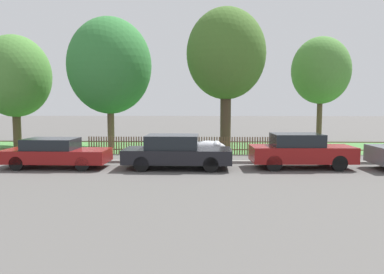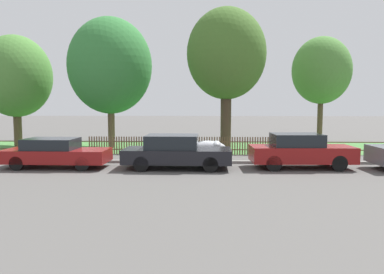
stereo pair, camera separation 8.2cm
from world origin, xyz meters
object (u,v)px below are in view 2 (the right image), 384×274
(parked_car_navy_estate, at_px, (176,152))
(tree_mid_park, at_px, (226,55))
(parked_car_red_compact, at_px, (300,151))
(covered_motorcycle, at_px, (209,148))
(tree_nearest_kerb, at_px, (16,77))
(tree_behind_motorcycle, at_px, (110,66))
(tree_far_left, at_px, (321,71))
(parked_car_black_saloon, at_px, (55,153))

(parked_car_navy_estate, relative_size, tree_mid_park, 0.55)
(parked_car_red_compact, bearing_deg, parked_car_navy_estate, -178.91)
(parked_car_red_compact, height_order, tree_mid_park, tree_mid_park)
(covered_motorcycle, distance_m, tree_nearest_kerb, 13.57)
(parked_car_navy_estate, distance_m, tree_behind_motorcycle, 9.36)
(parked_car_red_compact, height_order, tree_behind_motorcycle, tree_behind_motorcycle)
(parked_car_red_compact, xyz_separation_m, covered_motorcycle, (-3.77, 1.80, -0.14))
(covered_motorcycle, bearing_deg, parked_car_red_compact, -24.92)
(parked_car_red_compact, bearing_deg, tree_far_left, 66.64)
(tree_mid_park, bearing_deg, parked_car_black_saloon, -140.91)
(parked_car_navy_estate, xyz_separation_m, covered_motorcycle, (1.38, 2.06, -0.11))
(tree_nearest_kerb, xyz_separation_m, tree_behind_motorcycle, (6.00, -0.48, 0.58))
(parked_car_navy_estate, xyz_separation_m, tree_far_left, (8.51, 8.75, 4.01))
(parked_car_black_saloon, xyz_separation_m, tree_mid_park, (7.44, 6.05, 4.77))
(tree_far_left, bearing_deg, tree_mid_park, -156.31)
(tree_far_left, bearing_deg, parked_car_black_saloon, -147.23)
(tree_behind_motorcycle, bearing_deg, tree_mid_park, -8.52)
(parked_car_black_saloon, xyz_separation_m, covered_motorcycle, (6.44, 2.05, -0.04))
(tree_mid_park, bearing_deg, parked_car_navy_estate, -111.52)
(parked_car_navy_estate, bearing_deg, tree_far_left, 46.85)
(parked_car_red_compact, bearing_deg, tree_behind_motorcycle, 142.81)
(parked_car_navy_estate, xyz_separation_m, tree_mid_park, (2.39, 6.06, 4.70))
(tree_nearest_kerb, bearing_deg, tree_far_left, 3.57)
(covered_motorcycle, bearing_deg, tree_far_left, 43.81)
(parked_car_red_compact, xyz_separation_m, tree_mid_park, (-2.76, 5.80, 4.67))
(parked_car_black_saloon, relative_size, tree_nearest_kerb, 0.64)
(parked_car_black_saloon, height_order, tree_behind_motorcycle, tree_behind_motorcycle)
(parked_car_black_saloon, height_order, parked_car_navy_estate, parked_car_navy_estate)
(parked_car_black_saloon, bearing_deg, tree_far_left, 33.84)
(tree_behind_motorcycle, distance_m, tree_far_left, 13.07)
(covered_motorcycle, relative_size, tree_behind_motorcycle, 0.24)
(tree_far_left, bearing_deg, covered_motorcycle, -136.84)
(parked_car_red_compact, relative_size, covered_motorcycle, 2.30)
(tree_nearest_kerb, distance_m, tree_behind_motorcycle, 6.04)
(parked_car_black_saloon, distance_m, tree_nearest_kerb, 9.98)
(parked_car_red_compact, height_order, covered_motorcycle, parked_car_red_compact)
(covered_motorcycle, bearing_deg, parked_car_black_saloon, -161.70)
(parked_car_navy_estate, xyz_separation_m, tree_behind_motorcycle, (-4.45, 7.09, 4.19))
(tree_nearest_kerb, bearing_deg, parked_car_black_saloon, -54.43)
(parked_car_red_compact, distance_m, tree_far_left, 9.96)
(parked_car_red_compact, bearing_deg, tree_nearest_kerb, 153.13)
(tree_mid_park, bearing_deg, tree_nearest_kerb, 173.33)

